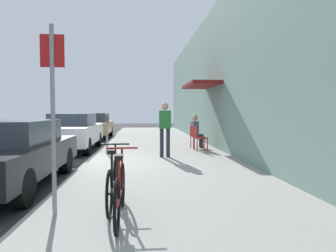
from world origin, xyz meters
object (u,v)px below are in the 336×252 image
object	(u,v)px
seated_patron_1	(196,130)
pedestrian_standing	(165,125)
parked_car_1	(73,131)
bicycle_0	(120,192)
cafe_chair_1	(195,135)
cafe_chair_0	(199,137)
parked_car_0	(9,153)
street_sign	(53,105)
parked_car_2	(94,125)
parking_meter	(107,131)
bicycle_1	(113,183)

from	to	relation	value
seated_patron_1	pedestrian_standing	bearing A→B (deg)	-122.26
parked_car_1	bicycle_0	size ratio (longest dim) A/B	2.57
cafe_chair_1	parked_car_1	bearing A→B (deg)	173.06
cafe_chair_0	cafe_chair_1	size ratio (longest dim) A/B	1.00
parked_car_0	parked_car_1	size ratio (longest dim) A/B	1.00
bicycle_0	street_sign	bearing A→B (deg)	165.84
parked_car_1	cafe_chair_1	world-z (taller)	parked_car_1
street_sign	pedestrian_standing	xyz separation A→B (m)	(1.93, 5.07, -0.52)
parked_car_0	street_sign	bearing A→B (deg)	-55.12
cafe_chair_1	seated_patron_1	distance (m)	0.20
cafe_chair_1	seated_patron_1	xyz separation A→B (m)	(0.06, 0.01, 0.19)
parked_car_2	cafe_chair_1	size ratio (longest dim) A/B	5.06
parked_car_1	street_sign	world-z (taller)	street_sign
seated_patron_1	parking_meter	bearing A→B (deg)	-157.49
bicycle_0	cafe_chair_1	bearing A→B (deg)	72.47
seated_patron_1	parked_car_0	bearing A→B (deg)	-133.23
bicycle_1	cafe_chair_1	xyz separation A→B (m)	(2.52, 6.99, 0.14)
pedestrian_standing	seated_patron_1	bearing A→B (deg)	57.74
parked_car_2	pedestrian_standing	world-z (taller)	pedestrian_standing
parking_meter	bicycle_1	bearing A→B (deg)	-82.72
parked_car_2	bicycle_0	world-z (taller)	parked_car_2
bicycle_1	seated_patron_1	xyz separation A→B (m)	(2.58, 6.99, 0.34)
parked_car_1	bicycle_1	size ratio (longest dim) A/B	2.57
bicycle_1	parked_car_1	bearing A→B (deg)	106.68
parked_car_0	pedestrian_standing	distance (m)	4.53
street_sign	pedestrian_standing	bearing A→B (deg)	69.10
parking_meter	pedestrian_standing	distance (m)	2.09
street_sign	parking_meter	bearing A→B (deg)	89.52
parked_car_0	bicycle_0	world-z (taller)	parked_car_0
parking_meter	pedestrian_standing	world-z (taller)	pedestrian_standing
parked_car_1	cafe_chair_0	world-z (taller)	parked_car_1
parked_car_1	bicycle_1	distance (m)	7.91
pedestrian_standing	cafe_chair_0	bearing A→B (deg)	47.20
cafe_chair_1	seated_patron_1	size ratio (longest dim) A/B	0.67
pedestrian_standing	parked_car_0	bearing A→B (deg)	-139.66
bicycle_1	cafe_chair_1	distance (m)	7.43
parked_car_1	seated_patron_1	size ratio (longest dim) A/B	3.41
parked_car_2	parked_car_1	bearing A→B (deg)	-90.00
parked_car_2	pedestrian_standing	xyz separation A→B (m)	(3.43, -8.33, 0.37)
parked_car_1	parked_car_2	size ratio (longest dim) A/B	1.00
parked_car_0	bicycle_1	distance (m)	2.93
bicycle_0	pedestrian_standing	size ratio (longest dim) A/B	1.01
parked_car_0	cafe_chair_0	bearing A→B (deg)	42.44
parked_car_1	parking_meter	xyz separation A→B (m)	(1.55, -1.94, 0.13)
cafe_chair_1	cafe_chair_0	bearing A→B (deg)	-90.02
parked_car_2	pedestrian_standing	size ratio (longest dim) A/B	2.59
street_sign	parked_car_0	bearing A→B (deg)	124.88
parked_car_1	bicycle_1	world-z (taller)	parked_car_1
parking_meter	street_sign	distance (m)	5.99
parking_meter	seated_patron_1	bearing A→B (deg)	22.51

